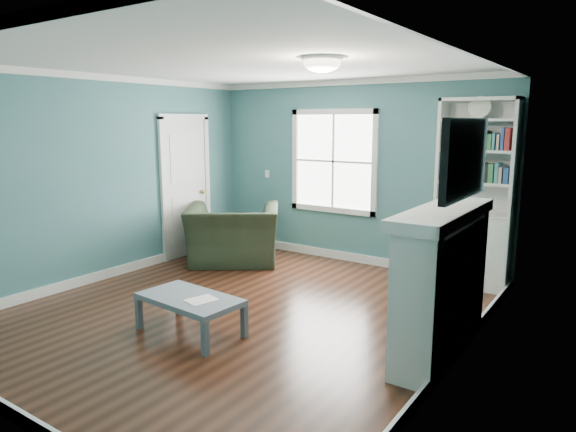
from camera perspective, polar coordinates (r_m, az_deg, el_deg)
The scene contains 13 objects.
floor at distance 5.65m, azimuth -5.06°, elevation -10.55°, with size 5.00×5.00×0.00m, color black.
room_walls at distance 5.29m, azimuth -5.34°, elevation 5.64°, with size 5.00×5.00×5.00m.
trim at distance 5.33m, azimuth -5.27°, elevation 1.95°, with size 4.50×5.00×2.60m.
window at distance 7.53m, azimuth 5.07°, elevation 6.06°, with size 1.40×0.06×1.50m.
bookshelf at distance 6.65m, azimuth 19.93°, elevation 0.33°, with size 0.90×0.35×2.31m.
fireplace at distance 4.66m, azimuth 16.85°, elevation -7.29°, with size 0.44×1.58×1.30m.
tv at distance 4.43m, azimuth 19.09°, elevation 6.05°, with size 0.06×1.10×0.65m, color black.
door at distance 7.87m, azimuth -11.28°, elevation 3.34°, with size 0.12×0.98×2.17m.
ceiling_fixture at distance 4.87m, azimuth 3.81°, elevation 16.65°, with size 0.38×0.38×0.15m.
light_switch at distance 8.20m, azimuth -2.32°, elevation 4.70°, with size 0.08×0.01×0.12m, color white.
recliner at distance 7.41m, azimuth -6.12°, elevation -0.98°, with size 1.28×0.83×1.12m, color black.
coffee_table at distance 5.08m, azimuth -10.84°, elevation -9.29°, with size 1.05×0.63×0.37m.
paper_sheet at distance 4.95m, azimuth -9.60°, elevation -9.17°, with size 0.21×0.27×0.00m, color white.
Camera 1 is at (3.36, -4.07, 2.02)m, focal length 32.00 mm.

